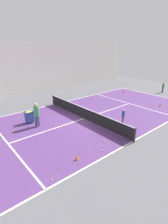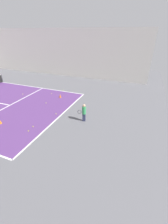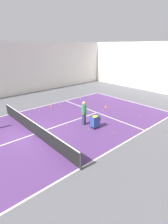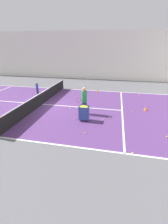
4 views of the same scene
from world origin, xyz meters
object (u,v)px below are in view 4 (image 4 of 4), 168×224
Objects in this scene: coach_at_net at (84,99)px; training_cone_1 at (146,109)px; ball_cart at (84,110)px; child_midcourt at (37,87)px; tennis_net at (42,98)px.

training_cone_1 is at bearing 177.53° from coach_at_net.
coach_at_net is 1.92× the size of ball_cart.
training_cone_1 is at bearing -50.95° from child_midcourt.
child_midcourt is 7.20m from ball_cart.
tennis_net is 8.63× the size of child_midcourt.
training_cone_1 is (-2.42, 3.94, -0.52)m from ball_cart.
child_midcourt reaches higher than training_cone_1.
coach_at_net is at bearing -168.85° from ball_cart.
ball_cart is 3.54× the size of training_cone_1.
ball_cart is at bearing 61.20° from tennis_net.
coach_at_net reaches higher than child_midcourt.
coach_at_net is at bearing -70.72° from training_cone_1.
tennis_net is at bearing -93.46° from child_midcourt.
tennis_net is 3.77m from coach_at_net.
ball_cart is (4.63, 5.51, 0.01)m from child_midcourt.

